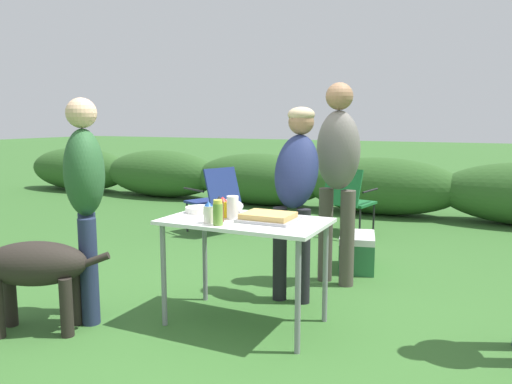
{
  "coord_description": "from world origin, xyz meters",
  "views": [
    {
      "loc": [
        1.5,
        -2.97,
        1.42
      ],
      "look_at": [
        -0.05,
        0.27,
        0.89
      ],
      "focal_mm": 35.0,
      "sensor_mm": 36.0,
      "label": 1
    }
  ],
  "objects_px": {
    "mixing_bowl": "(229,206)",
    "camp_chair_near_hedge": "(214,196)",
    "dog": "(25,266)",
    "relish_jar": "(218,213)",
    "food_tray": "(268,217)",
    "mustard_bottle": "(223,208)",
    "folding_table": "(245,231)",
    "plate_stack": "(199,210)",
    "camp_chair_green_behind_table": "(349,198)",
    "standing_person_in_red_jacket": "(338,165)",
    "cooler_box": "(357,252)",
    "standing_person_in_olive_jacket": "(85,190)",
    "paper_cup_stack": "(233,208)",
    "bbq_sauce_bottle": "(219,210)",
    "mayo_bottle": "(209,213)",
    "standing_person_in_gray_fleece": "(296,180)"
  },
  "relations": [
    {
      "from": "folding_table",
      "to": "cooler_box",
      "type": "bearing_deg",
      "value": 76.45
    },
    {
      "from": "plate_stack",
      "to": "bbq_sauce_bottle",
      "type": "xyz_separation_m",
      "value": [
        0.3,
        -0.23,
        0.06
      ]
    },
    {
      "from": "dog",
      "to": "mayo_bottle",
      "type": "bearing_deg",
      "value": -92.06
    },
    {
      "from": "mayo_bottle",
      "to": "cooler_box",
      "type": "height_order",
      "value": "mayo_bottle"
    },
    {
      "from": "food_tray",
      "to": "paper_cup_stack",
      "type": "bearing_deg",
      "value": -169.73
    },
    {
      "from": "bbq_sauce_bottle",
      "to": "camp_chair_near_hedge",
      "type": "xyz_separation_m",
      "value": [
        -1.48,
        2.46,
        -0.36
      ]
    },
    {
      "from": "paper_cup_stack",
      "to": "dog",
      "type": "xyz_separation_m",
      "value": [
        -1.18,
        -0.72,
        -0.37
      ]
    },
    {
      "from": "mustard_bottle",
      "to": "standing_person_in_red_jacket",
      "type": "height_order",
      "value": "standing_person_in_red_jacket"
    },
    {
      "from": "mixing_bowl",
      "to": "standing_person_in_olive_jacket",
      "type": "distance_m",
      "value": 1.01
    },
    {
      "from": "food_tray",
      "to": "standing_person_in_red_jacket",
      "type": "distance_m",
      "value": 1.14
    },
    {
      "from": "plate_stack",
      "to": "standing_person_in_red_jacket",
      "type": "height_order",
      "value": "standing_person_in_red_jacket"
    },
    {
      "from": "folding_table",
      "to": "standing_person_in_red_jacket",
      "type": "height_order",
      "value": "standing_person_in_red_jacket"
    },
    {
      "from": "bbq_sauce_bottle",
      "to": "standing_person_in_red_jacket",
      "type": "height_order",
      "value": "standing_person_in_red_jacket"
    },
    {
      "from": "folding_table",
      "to": "standing_person_in_olive_jacket",
      "type": "bearing_deg",
      "value": -159.33
    },
    {
      "from": "folding_table",
      "to": "plate_stack",
      "type": "height_order",
      "value": "plate_stack"
    },
    {
      "from": "mixing_bowl",
      "to": "camp_chair_near_hedge",
      "type": "bearing_deg",
      "value": 122.68
    },
    {
      "from": "food_tray",
      "to": "relish_jar",
      "type": "xyz_separation_m",
      "value": [
        -0.24,
        -0.26,
        0.05
      ]
    },
    {
      "from": "mixing_bowl",
      "to": "cooler_box",
      "type": "bearing_deg",
      "value": 66.9
    },
    {
      "from": "camp_chair_green_behind_table",
      "to": "dog",
      "type": "bearing_deg",
      "value": -96.63
    },
    {
      "from": "mixing_bowl",
      "to": "camp_chair_near_hedge",
      "type": "relative_size",
      "value": 0.26
    },
    {
      "from": "food_tray",
      "to": "mustard_bottle",
      "type": "distance_m",
      "value": 0.34
    },
    {
      "from": "plate_stack",
      "to": "cooler_box",
      "type": "height_order",
      "value": "plate_stack"
    },
    {
      "from": "mixing_bowl",
      "to": "camp_chair_green_behind_table",
      "type": "relative_size",
      "value": 0.26
    },
    {
      "from": "relish_jar",
      "to": "dog",
      "type": "xyz_separation_m",
      "value": [
        -1.19,
        -0.51,
        -0.37
      ]
    },
    {
      "from": "camp_chair_green_behind_table",
      "to": "food_tray",
      "type": "bearing_deg",
      "value": -74.17
    },
    {
      "from": "standing_person_in_red_jacket",
      "to": "cooler_box",
      "type": "bearing_deg",
      "value": 96.57
    },
    {
      "from": "food_tray",
      "to": "mustard_bottle",
      "type": "height_order",
      "value": "mustard_bottle"
    },
    {
      "from": "camp_chair_near_hedge",
      "to": "mixing_bowl",
      "type": "bearing_deg",
      "value": -124.37
    },
    {
      "from": "bbq_sauce_bottle",
      "to": "mustard_bottle",
      "type": "distance_m",
      "value": 0.16
    },
    {
      "from": "plate_stack",
      "to": "paper_cup_stack",
      "type": "distance_m",
      "value": 0.36
    },
    {
      "from": "bbq_sauce_bottle",
      "to": "camp_chair_green_behind_table",
      "type": "height_order",
      "value": "bbq_sauce_bottle"
    },
    {
      "from": "folding_table",
      "to": "relish_jar",
      "type": "distance_m",
      "value": 0.3
    },
    {
      "from": "folding_table",
      "to": "dog",
      "type": "bearing_deg",
      "value": -149.38
    },
    {
      "from": "food_tray",
      "to": "camp_chair_green_behind_table",
      "type": "xyz_separation_m",
      "value": [
        -0.23,
        2.92,
        -0.3
      ]
    },
    {
      "from": "mayo_bottle",
      "to": "camp_chair_green_behind_table",
      "type": "xyz_separation_m",
      "value": [
        0.1,
        3.15,
        -0.34
      ]
    },
    {
      "from": "dog",
      "to": "relish_jar",
      "type": "bearing_deg",
      "value": -95.08
    },
    {
      "from": "mustard_bottle",
      "to": "food_tray",
      "type": "bearing_deg",
      "value": 2.68
    },
    {
      "from": "standing_person_in_olive_jacket",
      "to": "camp_chair_green_behind_table",
      "type": "distance_m",
      "value": 3.51
    },
    {
      "from": "relish_jar",
      "to": "mayo_bottle",
      "type": "bearing_deg",
      "value": 160.11
    },
    {
      "from": "plate_stack",
      "to": "camp_chair_green_behind_table",
      "type": "height_order",
      "value": "camp_chair_green_behind_table"
    },
    {
      "from": "food_tray",
      "to": "mustard_bottle",
      "type": "relative_size",
      "value": 2.55
    },
    {
      "from": "relish_jar",
      "to": "cooler_box",
      "type": "relative_size",
      "value": 0.31
    },
    {
      "from": "food_tray",
      "to": "standing_person_in_gray_fleece",
      "type": "bearing_deg",
      "value": 93.98
    },
    {
      "from": "camp_chair_green_behind_table",
      "to": "camp_chair_near_hedge",
      "type": "height_order",
      "value": "same"
    },
    {
      "from": "plate_stack",
      "to": "mustard_bottle",
      "type": "height_order",
      "value": "mustard_bottle"
    },
    {
      "from": "camp_chair_green_behind_table",
      "to": "bbq_sauce_bottle",
      "type": "bearing_deg",
      "value": -79.65
    },
    {
      "from": "mixing_bowl",
      "to": "standing_person_in_olive_jacket",
      "type": "relative_size",
      "value": 0.14
    },
    {
      "from": "bbq_sauce_bottle",
      "to": "cooler_box",
      "type": "bearing_deg",
      "value": 73.89
    },
    {
      "from": "mixing_bowl",
      "to": "camp_chair_green_behind_table",
      "type": "xyz_separation_m",
      "value": [
        0.15,
        2.77,
        -0.32
      ]
    },
    {
      "from": "folding_table",
      "to": "camp_chair_near_hedge",
      "type": "distance_m",
      "value": 2.82
    }
  ]
}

